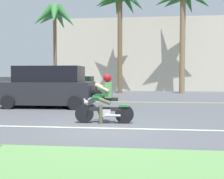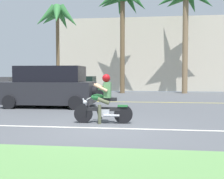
{
  "view_description": "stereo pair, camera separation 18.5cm",
  "coord_description": "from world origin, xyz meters",
  "px_view_note": "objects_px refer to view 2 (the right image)",
  "views": [
    {
      "loc": [
        1.18,
        -7.84,
        1.57
      ],
      "look_at": [
        -0.02,
        3.11,
        0.99
      ],
      "focal_mm": 44.42,
      "sensor_mm": 36.0,
      "label": 1
    },
    {
      "loc": [
        1.36,
        -7.82,
        1.57
      ],
      "look_at": [
        -0.02,
        3.11,
        0.99
      ],
      "focal_mm": 44.42,
      "sensor_mm": 36.0,
      "label": 2
    }
  ],
  "objects_px": {
    "suv_nearby": "(50,87)",
    "palm_tree_1": "(122,3)",
    "motorcyclist": "(104,103)",
    "parked_car_1": "(81,87)",
    "palm_tree_0": "(186,2)",
    "palm_tree_2": "(57,20)",
    "parked_car_0": "(2,87)"
  },
  "relations": [
    {
      "from": "parked_car_1",
      "to": "motorcyclist",
      "type": "bearing_deg",
      "value": -72.49
    },
    {
      "from": "palm_tree_0",
      "to": "palm_tree_1",
      "type": "distance_m",
      "value": 5.3
    },
    {
      "from": "motorcyclist",
      "to": "parked_car_0",
      "type": "relative_size",
      "value": 0.48
    },
    {
      "from": "motorcyclist",
      "to": "suv_nearby",
      "type": "xyz_separation_m",
      "value": [
        -3.32,
        4.22,
        0.29
      ]
    },
    {
      "from": "suv_nearby",
      "to": "palm_tree_1",
      "type": "bearing_deg",
      "value": 76.4
    },
    {
      "from": "suv_nearby",
      "to": "palm_tree_1",
      "type": "distance_m",
      "value": 12.88
    },
    {
      "from": "motorcyclist",
      "to": "palm_tree_0",
      "type": "relative_size",
      "value": 0.21
    },
    {
      "from": "parked_car_0",
      "to": "parked_car_1",
      "type": "relative_size",
      "value": 1.03
    },
    {
      "from": "parked_car_0",
      "to": "palm_tree_0",
      "type": "distance_m",
      "value": 16.15
    },
    {
      "from": "parked_car_1",
      "to": "palm_tree_1",
      "type": "distance_m",
      "value": 8.72
    },
    {
      "from": "suv_nearby",
      "to": "palm_tree_1",
      "type": "relative_size",
      "value": 0.5
    },
    {
      "from": "palm_tree_0",
      "to": "parked_car_1",
      "type": "bearing_deg",
      "value": -147.57
    },
    {
      "from": "palm_tree_2",
      "to": "motorcyclist",
      "type": "bearing_deg",
      "value": -66.22
    },
    {
      "from": "parked_car_1",
      "to": "palm_tree_1",
      "type": "bearing_deg",
      "value": 61.41
    },
    {
      "from": "suv_nearby",
      "to": "parked_car_1",
      "type": "distance_m",
      "value": 6.09
    },
    {
      "from": "palm_tree_1",
      "to": "palm_tree_2",
      "type": "xyz_separation_m",
      "value": [
        -5.49,
        -0.82,
        -1.42
      ]
    },
    {
      "from": "motorcyclist",
      "to": "suv_nearby",
      "type": "bearing_deg",
      "value": 128.2
    },
    {
      "from": "palm_tree_1",
      "to": "palm_tree_2",
      "type": "relative_size",
      "value": 1.22
    },
    {
      "from": "motorcyclist",
      "to": "palm_tree_2",
      "type": "height_order",
      "value": "palm_tree_2"
    },
    {
      "from": "parked_car_1",
      "to": "suv_nearby",
      "type": "bearing_deg",
      "value": -90.65
    },
    {
      "from": "motorcyclist",
      "to": "suv_nearby",
      "type": "relative_size",
      "value": 0.42
    },
    {
      "from": "motorcyclist",
      "to": "parked_car_0",
      "type": "bearing_deg",
      "value": 131.69
    },
    {
      "from": "parked_car_0",
      "to": "palm_tree_2",
      "type": "xyz_separation_m",
      "value": [
        2.89,
        3.89,
        5.56
      ]
    },
    {
      "from": "parked_car_1",
      "to": "palm_tree_1",
      "type": "relative_size",
      "value": 0.43
    },
    {
      "from": "suv_nearby",
      "to": "parked_car_0",
      "type": "height_order",
      "value": "suv_nearby"
    },
    {
      "from": "palm_tree_1",
      "to": "palm_tree_2",
      "type": "bearing_deg",
      "value": -171.51
    },
    {
      "from": "parked_car_0",
      "to": "palm_tree_1",
      "type": "relative_size",
      "value": 0.44
    },
    {
      "from": "parked_car_1",
      "to": "palm_tree_0",
      "type": "distance_m",
      "value": 11.59
    },
    {
      "from": "suv_nearby",
      "to": "palm_tree_1",
      "type": "xyz_separation_m",
      "value": [
        2.59,
        10.71,
        6.68
      ]
    },
    {
      "from": "parked_car_1",
      "to": "palm_tree_1",
      "type": "height_order",
      "value": "palm_tree_1"
    },
    {
      "from": "palm_tree_1",
      "to": "suv_nearby",
      "type": "bearing_deg",
      "value": -103.6
    },
    {
      "from": "suv_nearby",
      "to": "palm_tree_2",
      "type": "distance_m",
      "value": 11.57
    }
  ]
}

